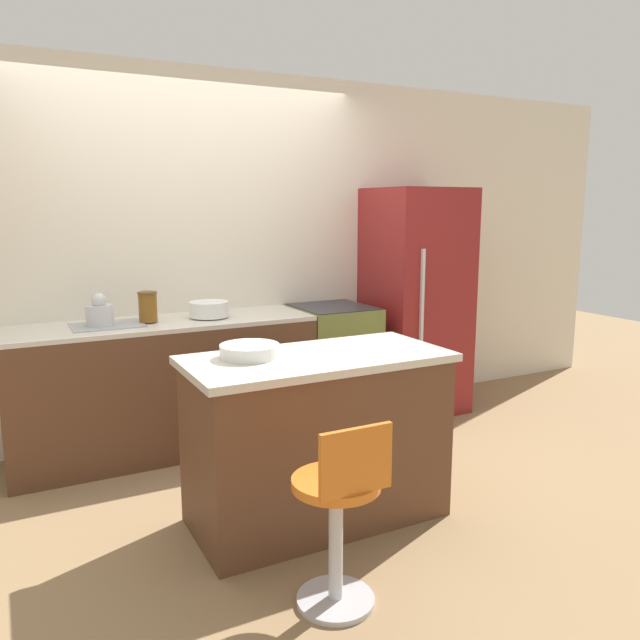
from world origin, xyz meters
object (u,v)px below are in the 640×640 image
(stool_chair, at_px, (339,516))
(mixing_bowl, at_px, (209,309))
(oven_range, at_px, (333,364))
(refrigerator, at_px, (415,301))
(kettle, at_px, (100,313))

(stool_chair, height_order, mixing_bowl, mixing_bowl)
(stool_chair, relative_size, mixing_bowl, 3.07)
(oven_range, xyz_separation_m, mixing_bowl, (-0.97, -0.01, 0.50))
(refrigerator, xyz_separation_m, mixing_bowl, (-1.71, 0.02, 0.06))
(stool_chair, height_order, kettle, kettle)
(refrigerator, relative_size, mixing_bowl, 6.68)
(oven_range, distance_m, stool_chair, 2.30)
(refrigerator, bearing_deg, kettle, 179.53)
(refrigerator, bearing_deg, oven_range, 177.68)
(stool_chair, bearing_deg, oven_range, 61.99)
(refrigerator, relative_size, kettle, 8.63)
(oven_range, distance_m, refrigerator, 0.86)
(stool_chair, bearing_deg, mixing_bowl, 86.84)
(oven_range, relative_size, mixing_bowl, 3.38)
(oven_range, distance_m, kettle, 1.76)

